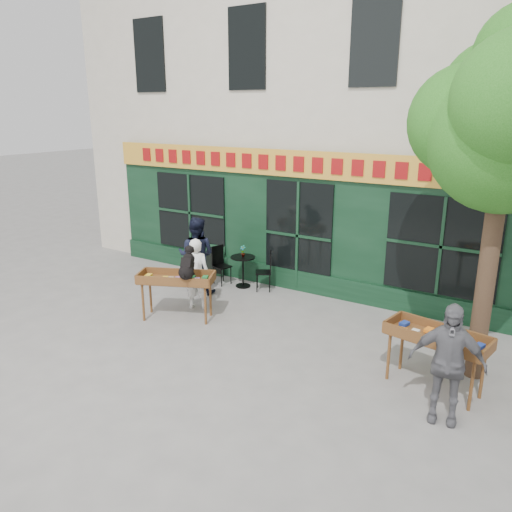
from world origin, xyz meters
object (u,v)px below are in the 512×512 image
object	(u,v)px
bistro_table	(243,265)
man_left	(196,256)
book_cart_right	(437,340)
man_right	(447,363)
dog	(187,262)
woman	(196,274)
book_cart_center	(176,281)

from	to	relation	value
bistro_table	man_left	world-z (taller)	man_left
book_cart_right	man_right	world-z (taller)	man_right
dog	man_right	bearing A→B (deg)	-31.61
bistro_table	man_right	bearing A→B (deg)	-29.71
man_right	man_left	world-z (taller)	man_left
man_right	man_left	size ratio (longest dim) A/B	0.95
dog	woman	world-z (taller)	dog
dog	book_cart_right	bearing A→B (deg)	-23.16
book_cart_center	book_cart_right	distance (m)	5.14
dog	book_cart_right	xyz separation A→B (m)	(4.79, 0.07, -0.47)
man_right	bistro_table	size ratio (longest dim) A/B	2.28
book_cart_center	dog	xyz separation A→B (m)	(0.35, -0.05, 0.47)
woman	bistro_table	world-z (taller)	woman
man_left	book_cart_right	bearing A→B (deg)	146.38
woman	man_left	size ratio (longest dim) A/B	0.87
book_cart_center	book_cart_right	size ratio (longest dim) A/B	1.02
book_cart_center	woman	bearing A→B (deg)	66.01
book_cart_center	dog	bearing A→B (deg)	-32.12
man_right	woman	bearing A→B (deg)	156.45
man_left	book_cart_center	bearing A→B (deg)	93.27
man_left	dog	bearing A→B (deg)	103.18
book_cart_center	man_right	xyz separation A→B (m)	(5.44, -0.73, 0.04)
dog	man_right	world-z (taller)	man_right
woman	bistro_table	bearing A→B (deg)	-117.12
man_right	bistro_table	distance (m)	6.17
bistro_table	woman	bearing A→B (deg)	-93.13
book_cart_center	man_right	world-z (taller)	man_right
dog	bistro_table	bearing A→B (deg)	72.23
man_right	dog	bearing A→B (deg)	163.07
book_cart_right	man_left	distance (m)	5.92
bistro_table	man_left	xyz separation A→B (m)	(-0.70, -0.90, 0.36)
book_cart_right	bistro_table	distance (m)	5.55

